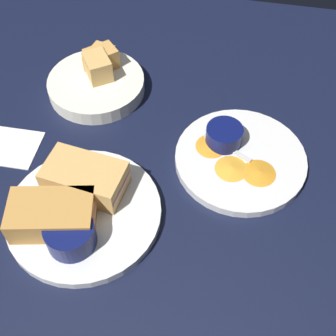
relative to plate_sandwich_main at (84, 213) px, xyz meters
The scene contains 12 objects.
ground_plane 15.56cm from the plate_sandwich_main, 58.36° to the left, with size 110.00×110.00×3.00cm, color black.
plate_sandwich_main is the anchor object (origin of this frame).
sandwich_half_near 5.76cm from the plate_sandwich_main, 100.14° to the left, with size 14.09×9.31×4.80cm.
sandwich_half_far 5.76cm from the plate_sandwich_main, 139.86° to the right, with size 14.44×10.18×4.80cm.
ramekin_dark_sauce 6.45cm from the plate_sandwich_main, 88.86° to the right, with size 7.62×7.62×4.26cm.
spoon_by_dark_ramekin 1.91cm from the plate_sandwich_main, ahead, with size 3.81×9.92×0.80cm.
plate_chips_companion 28.85cm from the plate_sandwich_main, 34.05° to the left, with size 23.32×23.32×1.60cm, color silver.
ramekin_light_gravy 28.05cm from the plate_sandwich_main, 43.07° to the left, with size 6.60×6.60×3.32cm.
spoon_by_gravy_ramekin 26.87cm from the plate_sandwich_main, 43.36° to the left, with size 9.43×5.87×0.80cm.
plantain_chip_scatter 27.09cm from the plate_sandwich_main, 32.43° to the left, with size 16.32×12.33×0.60cm.
bread_basket_rear 30.52cm from the plate_sandwich_main, 102.46° to the left, with size 19.40×19.40×7.49cm.
paper_napkin_folded 21.53cm from the plate_sandwich_main, 148.20° to the left, with size 11.00×9.00×0.40cm, color white.
Camera 1 is at (12.75, -47.56, 62.69)cm, focal length 47.36 mm.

